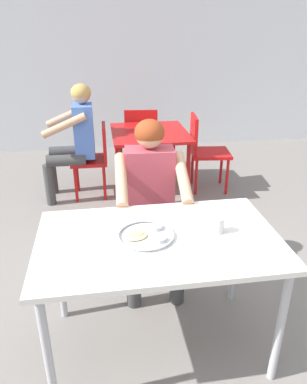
% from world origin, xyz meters
% --- Properties ---
extents(ground_plane, '(12.00, 12.00, 0.05)m').
position_xyz_m(ground_plane, '(0.00, 0.00, -0.03)').
color(ground_plane, slate).
extents(back_wall, '(12.00, 0.12, 3.40)m').
position_xyz_m(back_wall, '(0.00, 4.04, 1.70)').
color(back_wall, silver).
rests_on(back_wall, ground).
extents(table_foreground, '(1.28, 0.78, 0.76)m').
position_xyz_m(table_foreground, '(-0.08, 0.01, 0.68)').
color(table_foreground, silver).
rests_on(table_foreground, ground).
extents(thali_tray, '(0.30, 0.30, 0.03)m').
position_xyz_m(thali_tray, '(-0.14, 0.03, 0.77)').
color(thali_tray, '#B7BABF').
rests_on(thali_tray, table_foreground).
extents(drinking_cup, '(0.07, 0.07, 0.09)m').
position_xyz_m(drinking_cup, '(0.25, 0.02, 0.80)').
color(drinking_cup, silver).
rests_on(drinking_cup, table_foreground).
extents(chair_foreground, '(0.44, 0.42, 0.87)m').
position_xyz_m(chair_foreground, '(-0.01, 0.90, 0.51)').
color(chair_foreground, silver).
rests_on(chair_foreground, ground).
extents(diner_foreground, '(0.51, 0.57, 1.21)m').
position_xyz_m(diner_foreground, '(-0.02, 0.68, 0.72)').
color(diner_foreground, '#3B3B3B').
rests_on(diner_foreground, ground).
extents(table_background_red, '(0.82, 0.88, 0.72)m').
position_xyz_m(table_background_red, '(0.19, 2.22, 0.63)').
color(table_background_red, '#B71414').
rests_on(table_background_red, ground).
extents(chair_red_left, '(0.39, 0.39, 0.81)m').
position_xyz_m(chair_red_left, '(-0.41, 2.23, 0.47)').
color(chair_red_left, red).
rests_on(chair_red_left, ground).
extents(chair_red_right, '(0.48, 0.44, 0.87)m').
position_xyz_m(chair_red_right, '(0.81, 2.21, 0.51)').
color(chair_red_right, red).
rests_on(chair_red_right, ground).
extents(chair_red_far, '(0.46, 0.45, 0.85)m').
position_xyz_m(chair_red_far, '(0.17, 2.81, 0.50)').
color(chair_red_far, '#B21515').
rests_on(chair_red_far, ground).
extents(patron_background, '(0.55, 0.49, 1.24)m').
position_xyz_m(patron_background, '(-0.60, 2.22, 0.74)').
color(patron_background, '#3D3D3D').
rests_on(patron_background, ground).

